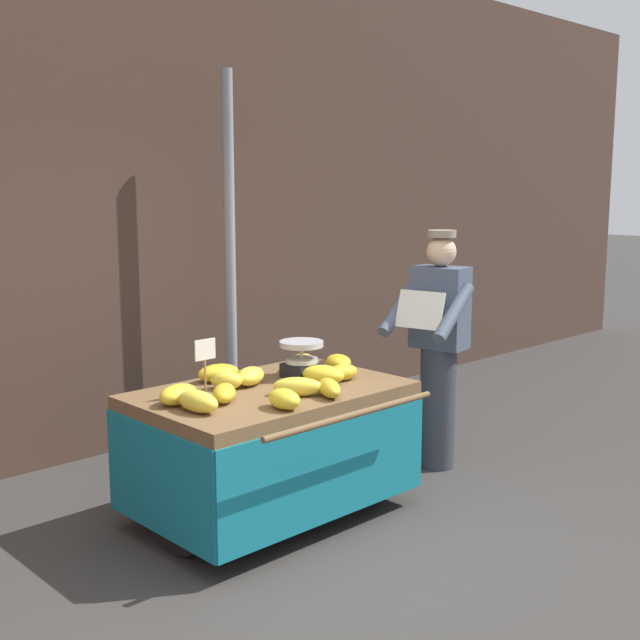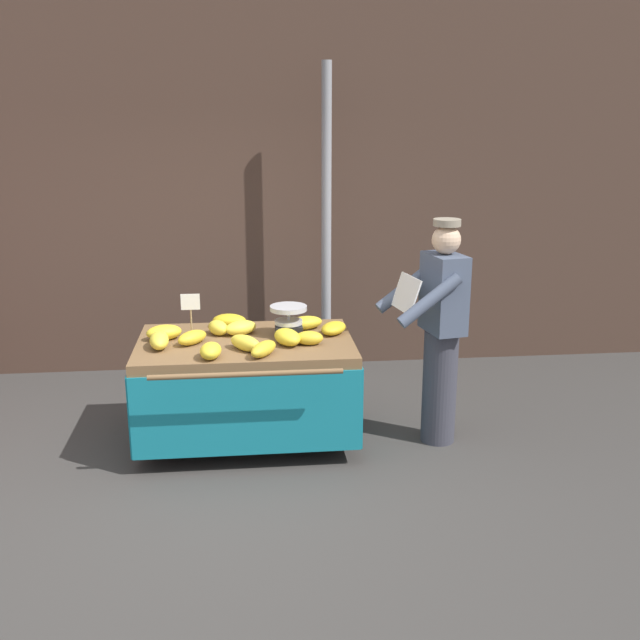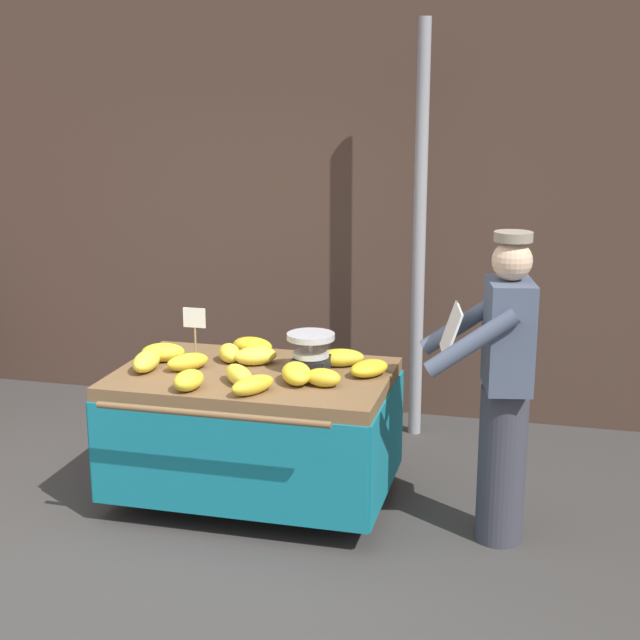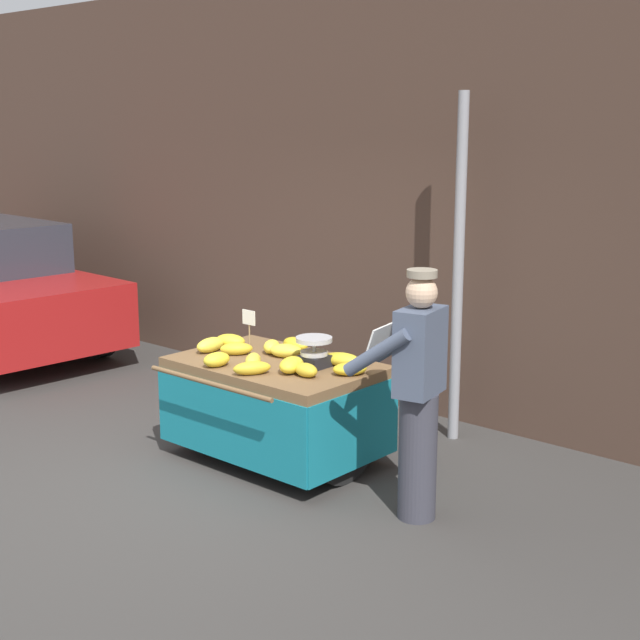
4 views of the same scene
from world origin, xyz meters
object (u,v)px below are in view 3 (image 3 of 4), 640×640
object	(u,v)px
street_pole	(419,236)
banana_bunch_8	(239,375)
banana_bunch_0	(369,368)
banana_bunch_5	(252,346)
banana_cart	(254,408)
banana_bunch_7	(340,358)
banana_bunch_3	(253,385)
banana_bunch_4	(189,380)
price_sign	(195,323)
banana_bunch_12	(323,378)
banana_bunch_10	(256,356)
weighing_scale	(311,353)
banana_bunch_6	(163,352)
vendor_person	(503,388)
banana_bunch_11	(296,373)
banana_bunch_9	(188,362)
banana_bunch_2	(147,361)
banana_bunch_1	(229,353)

from	to	relation	value
street_pole	banana_bunch_8	size ratio (longest dim) A/B	9.92
street_pole	banana_bunch_8	xyz separation A→B (m)	(-0.76, -1.63, -0.58)
banana_bunch_0	banana_bunch_5	xyz separation A→B (m)	(-0.79, 0.27, 0.01)
banana_cart	banana_bunch_5	distance (m)	0.47
banana_cart	banana_bunch_7	world-z (taller)	banana_bunch_7
street_pole	banana_bunch_3	world-z (taller)	street_pole
banana_bunch_4	price_sign	bearing A→B (deg)	107.55
banana_bunch_0	banana_bunch_12	distance (m)	0.33
banana_bunch_10	banana_bunch_12	distance (m)	0.58
weighing_scale	banana_bunch_6	xyz separation A→B (m)	(-0.93, 0.00, -0.06)
street_pole	banana_bunch_10	size ratio (longest dim) A/B	11.18
vendor_person	banana_bunch_11	bearing A→B (deg)	-179.82
price_sign	banana_bunch_9	size ratio (longest dim) A/B	1.30
price_sign	banana_bunch_8	bearing A→B (deg)	-41.27
banana_bunch_12	street_pole	bearing A→B (deg)	78.92
banana_bunch_2	banana_bunch_6	size ratio (longest dim) A/B	1.10
street_pole	banana_bunch_9	distance (m)	1.93
banana_bunch_3	vendor_person	xyz separation A→B (m)	(1.32, 0.24, 0.01)
banana_bunch_1	banana_bunch_8	world-z (taller)	banana_bunch_1
banana_bunch_4	banana_bunch_5	world-z (taller)	banana_bunch_4
price_sign	banana_bunch_7	bearing A→B (deg)	9.44
banana_bunch_7	banana_bunch_2	bearing A→B (deg)	-160.98
banana_cart	banana_bunch_6	size ratio (longest dim) A/B	6.18
banana_cart	banana_bunch_4	size ratio (longest dim) A/B	7.22
banana_cart	banana_bunch_3	xyz separation A→B (m)	(0.12, -0.38, 0.27)
price_sign	vendor_person	size ratio (longest dim) A/B	0.20
banana_cart	banana_bunch_2	xyz separation A→B (m)	(-0.62, -0.12, 0.28)
street_pole	banana_bunch_11	xyz separation A→B (m)	(-0.46, -1.52, -0.57)
banana_bunch_1	banana_bunch_7	bearing A→B (deg)	6.98
banana_bunch_3	banana_bunch_4	bearing A→B (deg)	-176.75
banana_bunch_10	banana_bunch_12	world-z (taller)	banana_bunch_10
banana_bunch_3	banana_bunch_9	world-z (taller)	same
banana_bunch_4	banana_bunch_1	bearing A→B (deg)	86.50
banana_bunch_5	vendor_person	world-z (taller)	vendor_person
banana_bunch_0	banana_bunch_3	distance (m)	0.72
banana_bunch_10	banana_bunch_3	bearing A→B (deg)	-73.52
weighing_scale	banana_bunch_8	world-z (taller)	weighing_scale
weighing_scale	vendor_person	world-z (taller)	vendor_person
banana_bunch_12	vendor_person	world-z (taller)	vendor_person
street_pole	banana_bunch_7	world-z (taller)	street_pole
weighing_scale	banana_cart	bearing A→B (deg)	-166.00
banana_bunch_1	banana_bunch_6	bearing A→B (deg)	-168.23
banana_bunch_6	price_sign	bearing A→B (deg)	5.96
banana_bunch_5	price_sign	bearing A→B (deg)	-137.58
vendor_person	street_pole	bearing A→B (deg)	114.11
banana_bunch_0	banana_bunch_9	bearing A→B (deg)	-172.15
street_pole	weighing_scale	distance (m)	1.46
banana_bunch_3	banana_bunch_6	world-z (taller)	banana_bunch_6
banana_bunch_1	banana_bunch_8	xyz separation A→B (m)	(0.21, -0.41, -0.00)
banana_bunch_5	banana_bunch_4	bearing A→B (deg)	-98.90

